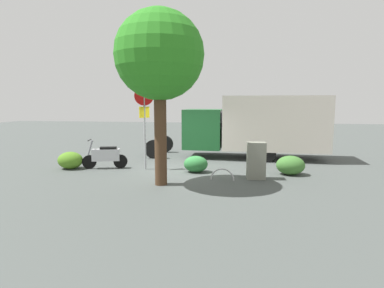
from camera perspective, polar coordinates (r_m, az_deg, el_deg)
ground_plane at (r=12.57m, az=-2.00°, el=-4.68°), size 60.00×60.00×0.00m
box_truck_near at (r=15.21m, az=11.45°, el=3.57°), size 8.60×2.50×2.99m
motorcycle at (r=13.13m, az=-15.60°, el=-2.12°), size 1.78×0.72×1.20m
stop_sign at (r=12.46m, az=-8.75°, el=5.41°), size 0.71×0.33×3.32m
street_tree at (r=10.09m, az=-6.01°, el=15.67°), size 2.82×2.82×5.56m
utility_cabinet at (r=11.13m, az=11.72°, el=-3.01°), size 0.66×0.49×1.31m
bike_rack_hoop at (r=10.88m, az=5.59°, el=-6.65°), size 0.85×0.11×0.85m
shrub_near_sign at (r=12.01m, az=0.70°, el=-3.70°), size 0.93×0.76×0.63m
shrub_mid_verge at (r=12.15m, az=17.67°, el=-3.74°), size 1.05×0.86×0.71m
shrub_by_tree at (r=13.56m, az=-21.49°, el=-2.81°), size 1.02×0.83×0.70m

